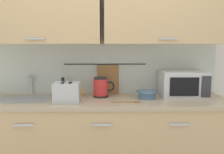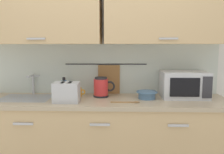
{
  "view_description": "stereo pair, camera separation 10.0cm",
  "coord_description": "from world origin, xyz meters",
  "px_view_note": "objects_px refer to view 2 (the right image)",
  "views": [
    {
      "loc": [
        0.07,
        -2.0,
        1.43
      ],
      "look_at": [
        0.1,
        0.33,
        1.12
      ],
      "focal_mm": 37.53,
      "sensor_mm": 36.0,
      "label": 1
    },
    {
      "loc": [
        0.17,
        -2.0,
        1.43
      ],
      "look_at": [
        0.1,
        0.33,
        1.12
      ],
      "focal_mm": 37.53,
      "sensor_mm": 36.0,
      "label": 2
    }
  ],
  "objects_px": {
    "mug_near_sink": "(78,92)",
    "microwave": "(184,84)",
    "wooden_spoon": "(129,102)",
    "dish_soap_bottle": "(64,87)",
    "electric_kettle": "(101,87)",
    "mixing_bowl": "(147,94)",
    "toaster": "(67,92)"
  },
  "relations": [
    {
      "from": "electric_kettle",
      "to": "mug_near_sink",
      "type": "xyz_separation_m",
      "value": [
        -0.25,
        0.0,
        -0.05
      ]
    },
    {
      "from": "mug_near_sink",
      "to": "wooden_spoon",
      "type": "bearing_deg",
      "value": -26.12
    },
    {
      "from": "electric_kettle",
      "to": "mixing_bowl",
      "type": "xyz_separation_m",
      "value": [
        0.47,
        -0.08,
        -0.06
      ]
    },
    {
      "from": "dish_soap_bottle",
      "to": "microwave",
      "type": "bearing_deg",
      "value": -2.97
    },
    {
      "from": "mug_near_sink",
      "to": "toaster",
      "type": "height_order",
      "value": "toaster"
    },
    {
      "from": "electric_kettle",
      "to": "mixing_bowl",
      "type": "height_order",
      "value": "electric_kettle"
    },
    {
      "from": "dish_soap_bottle",
      "to": "mug_near_sink",
      "type": "xyz_separation_m",
      "value": [
        0.16,
        -0.07,
        -0.04
      ]
    },
    {
      "from": "electric_kettle",
      "to": "mug_near_sink",
      "type": "relative_size",
      "value": 1.89
    },
    {
      "from": "electric_kettle",
      "to": "wooden_spoon",
      "type": "height_order",
      "value": "electric_kettle"
    },
    {
      "from": "electric_kettle",
      "to": "wooden_spoon",
      "type": "relative_size",
      "value": 0.82
    },
    {
      "from": "wooden_spoon",
      "to": "dish_soap_bottle",
      "type": "bearing_deg",
      "value": 154.86
    },
    {
      "from": "electric_kettle",
      "to": "toaster",
      "type": "relative_size",
      "value": 0.89
    },
    {
      "from": "toaster",
      "to": "dish_soap_bottle",
      "type": "bearing_deg",
      "value": 107.2
    },
    {
      "from": "microwave",
      "to": "dish_soap_bottle",
      "type": "distance_m",
      "value": 1.27
    },
    {
      "from": "microwave",
      "to": "mixing_bowl",
      "type": "bearing_deg",
      "value": -168.43
    },
    {
      "from": "microwave",
      "to": "mug_near_sink",
      "type": "height_order",
      "value": "microwave"
    },
    {
      "from": "microwave",
      "to": "toaster",
      "type": "distance_m",
      "value": 1.19
    },
    {
      "from": "microwave",
      "to": "mixing_bowl",
      "type": "xyz_separation_m",
      "value": [
        -0.39,
        -0.08,
        -0.09
      ]
    },
    {
      "from": "mixing_bowl",
      "to": "dish_soap_bottle",
      "type": "bearing_deg",
      "value": 170.61
    },
    {
      "from": "microwave",
      "to": "wooden_spoon",
      "type": "distance_m",
      "value": 0.64
    },
    {
      "from": "microwave",
      "to": "mixing_bowl",
      "type": "height_order",
      "value": "microwave"
    },
    {
      "from": "mixing_bowl",
      "to": "wooden_spoon",
      "type": "relative_size",
      "value": 0.78
    },
    {
      "from": "mug_near_sink",
      "to": "toaster",
      "type": "relative_size",
      "value": 0.47
    },
    {
      "from": "microwave",
      "to": "wooden_spoon",
      "type": "relative_size",
      "value": 1.67
    },
    {
      "from": "mug_near_sink",
      "to": "microwave",
      "type": "bearing_deg",
      "value": -0.0
    },
    {
      "from": "mug_near_sink",
      "to": "wooden_spoon",
      "type": "height_order",
      "value": "mug_near_sink"
    },
    {
      "from": "microwave",
      "to": "dish_soap_bottle",
      "type": "bearing_deg",
      "value": 177.03
    },
    {
      "from": "microwave",
      "to": "mixing_bowl",
      "type": "relative_size",
      "value": 2.15
    },
    {
      "from": "microwave",
      "to": "wooden_spoon",
      "type": "bearing_deg",
      "value": -156.07
    },
    {
      "from": "electric_kettle",
      "to": "toaster",
      "type": "bearing_deg",
      "value": -141.46
    },
    {
      "from": "mug_near_sink",
      "to": "dish_soap_bottle",
      "type": "bearing_deg",
      "value": 158.09
    },
    {
      "from": "mixing_bowl",
      "to": "toaster",
      "type": "bearing_deg",
      "value": -167.76
    }
  ]
}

